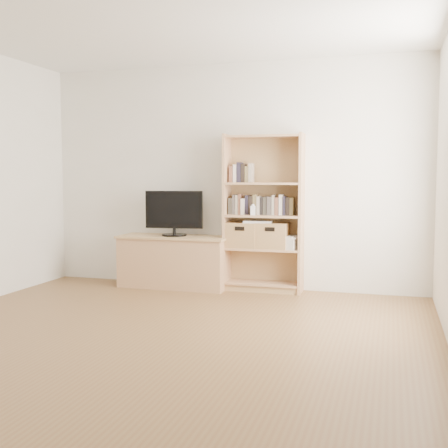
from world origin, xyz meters
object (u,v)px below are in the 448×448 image
at_px(bookshelf, 263,213).
at_px(laptop, 258,222).
at_px(television, 174,213).
at_px(tv_stand, 174,262).
at_px(baby_monitor, 253,211).
at_px(basket_right, 273,236).
at_px(basket_left, 243,235).

xyz_separation_m(bookshelf, laptop, (-0.06, -0.02, -0.10)).
xyz_separation_m(television, laptop, (0.99, 0.06, -0.08)).
height_order(tv_stand, baby_monitor, baby_monitor).
bearing_deg(basket_right, bookshelf, 179.24).
xyz_separation_m(bookshelf, basket_right, (0.11, -0.00, -0.25)).
height_order(tv_stand, laptop, laptop).
bearing_deg(bookshelf, television, -176.47).
bearing_deg(basket_left, tv_stand, -174.84).
height_order(television, baby_monitor, television).
relative_size(baby_monitor, basket_left, 0.30).
bearing_deg(bookshelf, basket_right, -2.60).
bearing_deg(basket_right, baby_monitor, -153.82).
relative_size(television, basket_right, 1.94).
relative_size(basket_left, basket_right, 0.99).
height_order(tv_stand, bookshelf, bookshelf).
bearing_deg(laptop, basket_right, -2.74).
relative_size(tv_stand, basket_right, 3.63).
relative_size(television, basket_left, 1.95).
xyz_separation_m(basket_right, laptop, (-0.17, -0.02, 0.15)).
bearing_deg(tv_stand, television, 0.00).
distance_m(tv_stand, basket_left, 0.88).
relative_size(baby_monitor, basket_right, 0.30).
relative_size(tv_stand, basket_left, 3.65).
relative_size(tv_stand, television, 1.88).
height_order(television, laptop, television).
bearing_deg(baby_monitor, laptop, 55.25).
xyz_separation_m(tv_stand, television, (0.00, 0.00, 0.58)).
xyz_separation_m(tv_stand, bookshelf, (1.05, 0.08, 0.60)).
bearing_deg(baby_monitor, tv_stand, 169.83).
height_order(bookshelf, television, bookshelf).
bearing_deg(laptop, basket_left, 168.52).
xyz_separation_m(television, basket_right, (1.16, 0.08, -0.24)).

